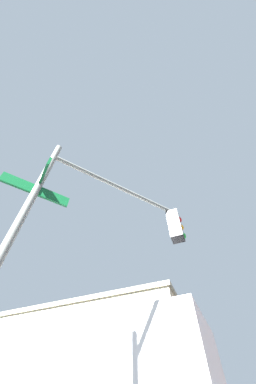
# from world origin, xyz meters

# --- Properties ---
(traffic_signal_near) EXTENTS (2.43, 3.09, 5.36)m
(traffic_signal_near) POSITION_xyz_m (-6.35, -5.44, 3.82)
(traffic_signal_near) COLOR slate
(traffic_signal_near) RESTS_ON ground_plane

